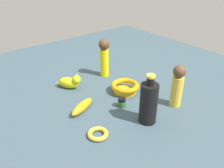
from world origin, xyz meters
The scene contains 9 objects.
ground centered at (0.00, 0.00, 0.00)m, with size 2.00×2.00×0.00m, color #384C56.
banana centered at (0.01, 0.17, 0.02)m, with size 0.15×0.04×0.04m, color #C69614.
bowl centered at (0.01, -0.10, 0.03)m, with size 0.15×0.15×0.05m.
bangle centered at (-0.18, 0.22, 0.01)m, with size 0.08×0.08×0.02m, color gold.
cat_figurine centered at (0.23, 0.11, 0.04)m, with size 0.13×0.11×0.09m.
person_figure_adult centered at (0.24, -0.13, 0.12)m, with size 0.06×0.06×0.23m.
nail_polish_jar centered at (-0.08, 0.01, 0.02)m, with size 0.04×0.04×0.04m.
person_figure_child centered at (-0.23, -0.20, 0.11)m, with size 0.08×0.08×0.21m.
bottle_tall centered at (-0.24, -0.01, 0.09)m, with size 0.08×0.08×0.22m.
Camera 1 is at (-0.79, 0.64, 0.64)m, focal length 38.25 mm.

